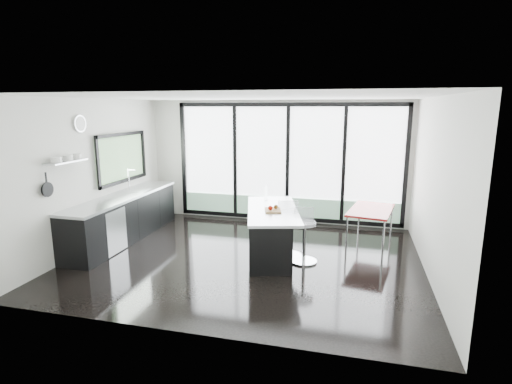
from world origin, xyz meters
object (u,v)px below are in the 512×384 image
(bar_stool_far, at_px, (289,236))
(bar_stool_near, at_px, (304,242))
(island, at_px, (269,231))
(red_table, at_px, (370,227))

(bar_stool_far, bearing_deg, bar_stool_near, -49.80)
(bar_stool_near, xyz_separation_m, bar_stool_far, (-0.30, 0.21, 0.02))
(island, xyz_separation_m, red_table, (1.81, 1.02, -0.08))
(island, height_order, bar_stool_far, island)
(bar_stool_near, distance_m, red_table, 1.69)
(island, distance_m, bar_stool_far, 0.38)
(bar_stool_near, bearing_deg, red_table, 35.26)
(island, xyz_separation_m, bar_stool_far, (0.38, -0.04, -0.05))
(island, xyz_separation_m, bar_stool_near, (0.68, -0.24, -0.07))
(bar_stool_near, relative_size, bar_stool_far, 0.96)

